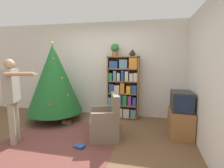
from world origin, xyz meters
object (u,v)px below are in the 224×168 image
at_px(television, 182,101).
at_px(standing_person, 12,94).
at_px(potted_plant, 115,49).
at_px(bookshelf, 123,88).
at_px(armchair, 106,123).
at_px(christmas_tree, 54,79).
at_px(table_lamp, 132,52).

bearing_deg(television, standing_person, -161.72).
distance_m(television, potted_plant, 2.12).
height_order(television, standing_person, standing_person).
height_order(bookshelf, armchair, bookshelf).
distance_m(television, christmas_tree, 3.12).
distance_m(armchair, table_lamp, 2.01).
xyz_separation_m(bookshelf, potted_plant, (-0.24, 0.01, 1.03)).
height_order(bookshelf, christmas_tree, christmas_tree).
xyz_separation_m(television, table_lamp, (-1.12, 0.85, 1.03)).
height_order(armchair, standing_person, standing_person).
bearing_deg(bookshelf, table_lamp, 2.52).
xyz_separation_m(christmas_tree, potted_plant, (1.50, 0.54, 0.77)).
bearing_deg(christmas_tree, table_lamp, 15.51).
relative_size(christmas_tree, table_lamp, 10.20).
xyz_separation_m(armchair, potted_plant, (-0.10, 1.33, 1.54)).
distance_m(bookshelf, standing_person, 2.60).
bearing_deg(standing_person, potted_plant, 122.09).
bearing_deg(potted_plant, bookshelf, -2.42).
relative_size(standing_person, potted_plant, 4.90).
bearing_deg(armchair, television, 89.91).
bearing_deg(standing_person, armchair, 90.14).
relative_size(television, christmas_tree, 0.27).
distance_m(christmas_tree, table_lamp, 2.15).
xyz_separation_m(bookshelf, television, (1.35, -0.84, -0.09)).
xyz_separation_m(bookshelf, armchair, (-0.14, -1.32, -0.51)).
height_order(standing_person, table_lamp, table_lamp).
bearing_deg(armchair, table_lamp, 146.43).
bearing_deg(armchair, standing_person, -89.72).
height_order(christmas_tree, potted_plant, christmas_tree).
xyz_separation_m(television, potted_plant, (-1.59, 0.85, 1.12)).
distance_m(bookshelf, armchair, 1.43).
bearing_deg(potted_plant, television, -28.12).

